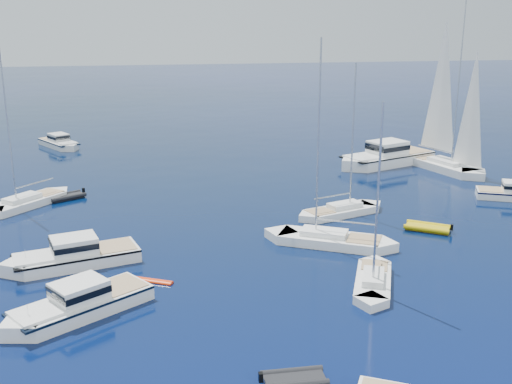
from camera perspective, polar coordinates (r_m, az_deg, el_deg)
ground at (r=32.05m, az=15.40°, el=-15.08°), size 400.00×400.00×0.00m
motor_cruiser_left at (r=36.72m, az=-16.31°, el=-10.95°), size 9.48×7.75×2.49m
motor_cruiser_centre at (r=43.60m, az=-16.77°, el=-6.59°), size 10.25×5.44×2.58m
motor_cruiser_distant at (r=71.48m, az=11.96°, el=2.53°), size 13.87×8.58×3.49m
motor_cruiser_horizon at (r=83.53m, az=-17.88°, el=4.02°), size 6.67×8.67×2.24m
sailboat_fore at (r=39.47m, az=10.88°, el=-8.61°), size 5.24×8.44×12.14m
sailboat_mid_r at (r=45.79m, az=6.88°, el=-4.89°), size 10.60×7.52×15.56m
sailboat_mid_l at (r=58.27m, az=-20.68°, el=-1.24°), size 8.59×9.30×14.79m
sailboat_centre at (r=52.72m, az=7.96°, el=-2.10°), size 9.31×5.11×13.28m
sailboat_sails_r at (r=70.84m, az=17.04°, el=2.04°), size 6.79×13.13×18.69m
tender_yellow at (r=50.28m, az=15.75°, el=-3.46°), size 4.16×3.75×0.95m
tender_grey_near at (r=29.47m, az=3.59°, el=-17.49°), size 3.17×1.83×0.95m
tender_grey_far at (r=59.34m, az=-17.33°, el=-0.62°), size 3.98×3.42×0.95m
kayak_orange at (r=39.93m, az=-9.81°, el=-8.25°), size 2.87×1.87×0.30m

